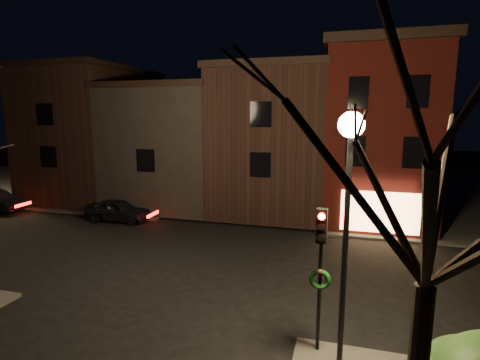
% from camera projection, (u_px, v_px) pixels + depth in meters
% --- Properties ---
extents(ground, '(120.00, 120.00, 0.00)m').
position_uv_depth(ground, '(201.00, 260.00, 17.00)').
color(ground, black).
rests_on(ground, ground).
extents(sidewalk_far_left, '(30.00, 30.00, 0.12)m').
position_uv_depth(sidewalk_far_left, '(99.00, 174.00, 41.30)').
color(sidewalk_far_left, '#2D2B28').
rests_on(sidewalk_far_left, ground).
extents(corner_building, '(6.50, 8.50, 10.50)m').
position_uv_depth(corner_building, '(378.00, 133.00, 22.90)').
color(corner_building, '#440E0C').
rests_on(corner_building, ground).
extents(row_building_a, '(7.30, 10.30, 9.40)m').
position_uv_depth(row_building_a, '(277.00, 139.00, 25.71)').
color(row_building_a, black).
rests_on(row_building_a, ground).
extents(row_building_b, '(7.80, 10.30, 8.40)m').
position_uv_depth(row_building_b, '(180.00, 144.00, 27.74)').
color(row_building_b, black).
rests_on(row_building_b, ground).
extents(row_building_c, '(7.30, 10.30, 9.90)m').
position_uv_depth(row_building_c, '(95.00, 133.00, 29.55)').
color(row_building_c, black).
rests_on(row_building_c, ground).
extents(street_lamp_near, '(0.60, 0.60, 6.48)m').
position_uv_depth(street_lamp_near, '(349.00, 173.00, 8.76)').
color(street_lamp_near, black).
rests_on(street_lamp_near, sidewalk_near_right).
extents(traffic_signal, '(0.58, 0.38, 4.05)m').
position_uv_depth(traffic_signal, '(320.00, 258.00, 9.80)').
color(traffic_signal, black).
rests_on(traffic_signal, sidewalk_near_right).
extents(bare_tree_right, '(6.40, 6.40, 8.50)m').
position_uv_depth(bare_tree_right, '(439.00, 140.00, 5.87)').
color(bare_tree_right, black).
rests_on(bare_tree_right, sidewalk_near_right).
extents(parked_car_a, '(4.08, 1.78, 1.37)m').
position_uv_depth(parked_car_a, '(118.00, 210.00, 23.09)').
color(parked_car_a, black).
rests_on(parked_car_a, ground).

